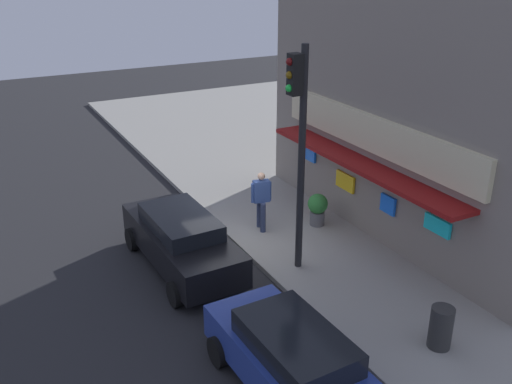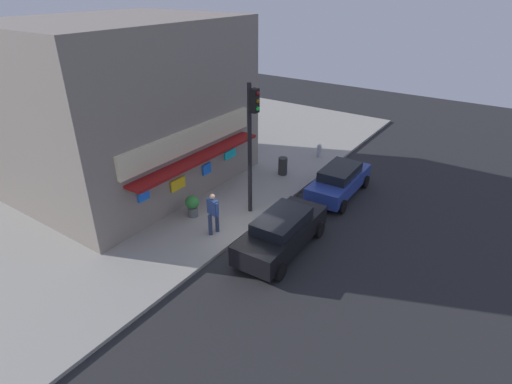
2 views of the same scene
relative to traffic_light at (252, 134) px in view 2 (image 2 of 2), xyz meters
name	(u,v)px [view 2 (image 2 of 2)]	position (x,y,z in m)	size (l,w,h in m)	color
ground_plane	(243,237)	(-1.75, -0.78, -3.79)	(56.12, 56.12, 0.00)	#232326
sidewalk	(137,194)	(-1.75, 5.71, -3.72)	(37.41, 12.98, 0.14)	gray
corner_building	(126,105)	(-0.65, 6.97, 0.27)	(10.64, 9.16, 7.85)	gray
traffic_light	(252,134)	(0.00, 0.00, 0.00)	(0.32, 0.58, 5.74)	black
fire_hydrant	(319,151)	(7.53, 0.44, -3.28)	(0.53, 0.29, 0.78)	#B2B2B7
trash_can	(283,166)	(4.22, 0.94, -3.18)	(0.49, 0.49, 0.94)	#2D2D2D
pedestrian	(213,212)	(-2.35, 0.26, -2.64)	(0.54, 0.63, 1.80)	navy
potted_plant_by_doorway	(192,205)	(-1.82, 1.90, -3.09)	(0.61, 0.61, 0.99)	#59595B
parked_car_black	(282,232)	(-1.60, -2.53, -2.97)	(4.64, 2.04, 1.55)	black
parked_car_blue	(339,180)	(3.92, -2.43, -3.01)	(4.44, 2.00, 1.50)	navy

